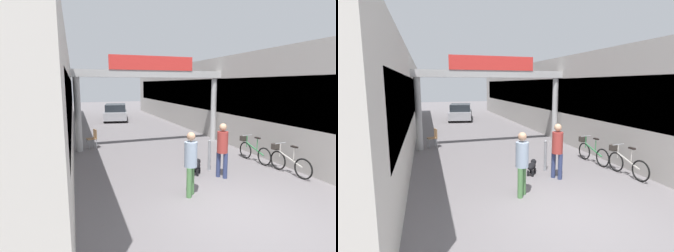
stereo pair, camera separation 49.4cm
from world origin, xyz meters
TOP-DOWN VIEW (x-y plane):
  - ground_plane at (0.00, 0.00)m, footprint 80.00×80.00m
  - storefront_left at (-5.09, 11.00)m, footprint 3.00×26.00m
  - storefront_right at (5.09, 11.00)m, footprint 3.00×26.00m
  - arcade_sign_gateway at (0.00, 7.12)m, footprint 7.40×0.47m
  - pedestrian_with_dog at (0.83, 2.13)m, footprint 0.47×0.47m
  - pedestrian_companion at (-0.68, 1.20)m, footprint 0.48×0.48m
  - dog_on_leash at (0.24, 2.71)m, footprint 0.55×0.63m
  - bicycle_silver_nearest at (3.11, 1.74)m, footprint 0.46×1.69m
  - bicycle_green_second at (2.91, 3.30)m, footprint 0.46×1.69m
  - bollard_post_metal at (0.81, 2.91)m, footprint 0.10×0.10m
  - cafe_chair_wood_nearer at (-2.74, 7.46)m, footprint 0.48×0.48m
  - parked_car_silver at (-0.28, 16.82)m, footprint 2.43×4.25m

SIDE VIEW (x-z plane):
  - ground_plane at x=0.00m, z-range 0.00..0.00m
  - dog_on_leash at x=0.24m, z-range 0.05..0.52m
  - bicycle_silver_nearest at x=3.11m, z-range -0.05..0.93m
  - bicycle_green_second at x=2.91m, z-range -0.05..0.93m
  - cafe_chair_wood_nearer at x=-2.74m, z-range 0.10..0.99m
  - bollard_post_metal at x=0.81m, z-range 0.01..1.08m
  - parked_car_silver at x=-0.28m, z-range -0.02..1.31m
  - pedestrian_companion at x=-0.68m, z-range 0.13..1.86m
  - pedestrian_with_dog at x=0.83m, z-range 0.13..1.88m
  - storefront_left at x=-5.09m, z-range 0.00..4.31m
  - storefront_right at x=5.09m, z-range 0.00..4.31m
  - arcade_sign_gateway at x=0.00m, z-range 0.88..5.10m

